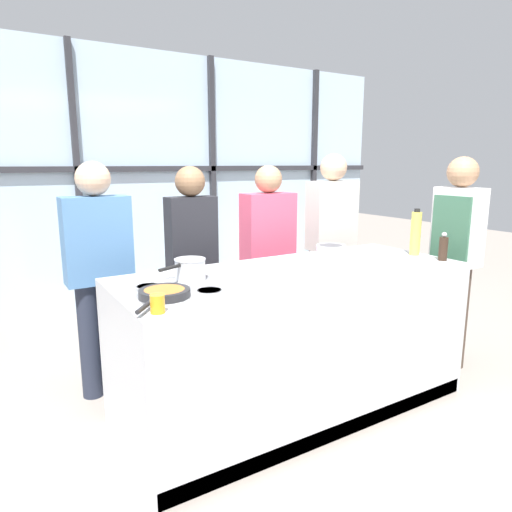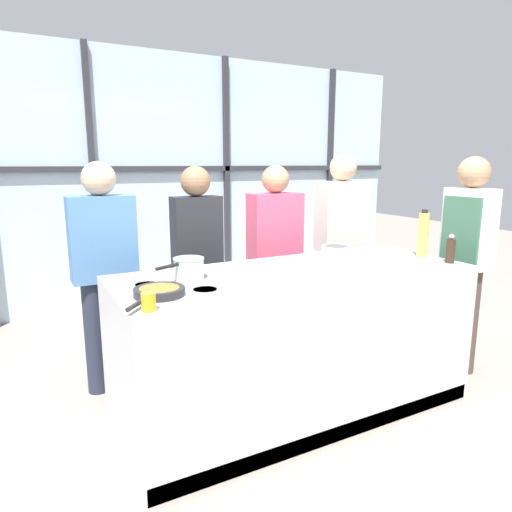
% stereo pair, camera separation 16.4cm
% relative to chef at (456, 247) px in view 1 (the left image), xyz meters
% --- Properties ---
extents(ground_plane, '(18.00, 18.00, 0.00)m').
position_rel_chef_xyz_m(ground_plane, '(-1.46, 0.10, -0.96)').
color(ground_plane, gray).
extents(back_window_wall, '(6.40, 0.10, 2.80)m').
position_rel_chef_xyz_m(back_window_wall, '(-1.46, 2.88, 0.44)').
color(back_window_wall, silver).
rests_on(back_window_wall, ground_plane).
extents(demo_island, '(2.27, 0.90, 0.94)m').
position_rel_chef_xyz_m(demo_island, '(-1.46, 0.10, -0.49)').
color(demo_island, silver).
rests_on(demo_island, ground_plane).
extents(chef, '(0.23, 0.37, 1.65)m').
position_rel_chef_xyz_m(chef, '(0.00, 0.00, 0.00)').
color(chef, '#47382D').
rests_on(chef, ground_plane).
extents(spectator_far_left, '(0.43, 0.23, 1.61)m').
position_rel_chef_xyz_m(spectator_far_left, '(-2.48, 0.95, -0.05)').
color(spectator_far_left, '#232838').
rests_on(spectator_far_left, ground_plane).
extents(spectator_center_left, '(0.37, 0.22, 1.58)m').
position_rel_chef_xyz_m(spectator_center_left, '(-1.80, 0.95, -0.04)').
color(spectator_center_left, black).
rests_on(spectator_center_left, ground_plane).
extents(spectator_center_right, '(0.44, 0.22, 1.59)m').
position_rel_chef_xyz_m(spectator_center_right, '(-1.12, 0.95, -0.07)').
color(spectator_center_right, '#47382D').
rests_on(spectator_center_right, ground_plane).
extents(spectator_far_right, '(0.45, 0.24, 1.68)m').
position_rel_chef_xyz_m(spectator_far_right, '(-0.44, 0.95, -0.01)').
color(spectator_far_right, '#232838').
rests_on(spectator_far_right, ground_plane).
extents(frying_pan, '(0.36, 0.40, 0.04)m').
position_rel_chef_xyz_m(frying_pan, '(-2.39, -0.03, -0.00)').
color(frying_pan, '#232326').
rests_on(frying_pan, demo_island).
extents(saucepan, '(0.31, 0.20, 0.13)m').
position_rel_chef_xyz_m(saucepan, '(-2.13, 0.22, 0.04)').
color(saucepan, silver).
rests_on(saucepan, demo_island).
extents(white_plate, '(0.25, 0.25, 0.01)m').
position_rel_chef_xyz_m(white_plate, '(-0.96, 0.25, -0.02)').
color(white_plate, white).
rests_on(white_plate, demo_island).
extents(mixing_bowl, '(0.22, 0.22, 0.06)m').
position_rel_chef_xyz_m(mixing_bowl, '(-0.90, 0.43, 0.01)').
color(mixing_bowl, silver).
rests_on(mixing_bowl, demo_island).
extents(oil_bottle, '(0.07, 0.07, 0.34)m').
position_rel_chef_xyz_m(oil_bottle, '(-0.43, 0.04, 0.14)').
color(oil_bottle, '#E0CC4C').
rests_on(oil_bottle, demo_island).
extents(pepper_grinder, '(0.06, 0.06, 0.20)m').
position_rel_chef_xyz_m(pepper_grinder, '(-0.42, -0.19, 0.06)').
color(pepper_grinder, '#332319').
rests_on(pepper_grinder, demo_island).
extents(juice_glass_near, '(0.07, 0.07, 0.09)m').
position_rel_chef_xyz_m(juice_glass_near, '(-2.50, -0.25, 0.02)').
color(juice_glass_near, orange).
rests_on(juice_glass_near, demo_island).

